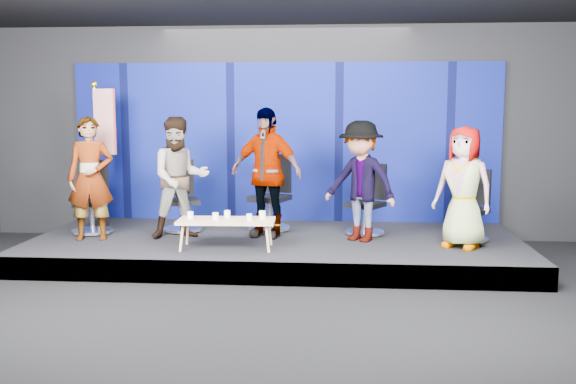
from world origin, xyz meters
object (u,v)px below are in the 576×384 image
(panelist_d, at_px, (361,181))
(mug_b, at_px, (215,216))
(panelist_c, at_px, (266,173))
(mug_a, at_px, (190,215))
(flag_stand, at_px, (102,151))
(panelist_b, at_px, (180,178))
(chair_d, at_px, (367,211))
(coffee_table, at_px, (226,222))
(mug_d, at_px, (249,217))
(panelist_e, at_px, (463,187))
(chair_b, at_px, (182,208))
(mug_c, at_px, (227,214))
(panelist_a, at_px, (91,179))
(chair_e, at_px, (470,217))
(chair_a, at_px, (92,209))
(chair_c, at_px, (271,205))
(mug_e, at_px, (262,215))

(panelist_d, height_order, mug_b, panelist_d)
(panelist_c, height_order, mug_a, panelist_c)
(flag_stand, bearing_deg, mug_a, -21.23)
(panelist_b, relative_size, chair_d, 1.67)
(panelist_b, height_order, panelist_d, panelist_b)
(coffee_table, bearing_deg, mug_d, -9.31)
(panelist_d, relative_size, panelist_e, 1.04)
(chair_b, height_order, panelist_e, panelist_e)
(panelist_c, relative_size, mug_c, 19.05)
(panelist_a, bearing_deg, chair_e, -8.82)
(mug_b, bearing_deg, mug_d, -0.77)
(chair_a, height_order, chair_d, chair_a)
(mug_d, bearing_deg, chair_d, 36.87)
(chair_b, height_order, flag_stand, flag_stand)
(chair_c, relative_size, panelist_d, 0.68)
(mug_a, bearing_deg, coffee_table, 0.42)
(panelist_c, height_order, flag_stand, flag_stand)
(chair_a, bearing_deg, mug_c, -32.08)
(coffee_table, relative_size, mug_e, 12.54)
(panelist_b, relative_size, mug_a, 17.63)
(chair_e, bearing_deg, panelist_a, -142.85)
(panelist_e, distance_m, coffee_table, 3.20)
(chair_a, relative_size, panelist_b, 0.62)
(panelist_d, distance_m, panelist_e, 1.40)
(chair_e, relative_size, mug_e, 9.66)
(chair_b, relative_size, chair_d, 1.03)
(panelist_a, bearing_deg, mug_e, -20.31)
(panelist_c, bearing_deg, chair_d, 30.83)
(panelist_b, distance_m, chair_d, 2.79)
(panelist_a, height_order, mug_a, panelist_a)
(panelist_c, height_order, mug_e, panelist_c)
(panelist_b, bearing_deg, chair_e, -20.59)
(mug_c, bearing_deg, mug_b, -124.47)
(panelist_c, bearing_deg, flag_stand, -169.88)
(chair_b, relative_size, chair_c, 0.93)
(panelist_b, relative_size, coffee_table, 1.33)
(panelist_a, height_order, flag_stand, flag_stand)
(chair_b, distance_m, panelist_e, 4.16)
(panelist_a, relative_size, mug_c, 17.79)
(chair_a, height_order, mug_b, chair_a)
(panelist_b, relative_size, panelist_d, 1.03)
(chair_b, relative_size, chair_e, 1.07)
(panelist_e, bearing_deg, mug_d, -138.96)
(chair_b, height_order, mug_a, chair_b)
(mug_d, bearing_deg, mug_b, 179.23)
(panelist_a, height_order, panelist_b, panelist_a)
(panelist_b, distance_m, mug_d, 1.39)
(panelist_c, bearing_deg, mug_c, -102.17)
(chair_e, bearing_deg, chair_d, -160.41)
(mug_b, bearing_deg, chair_d, 30.17)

